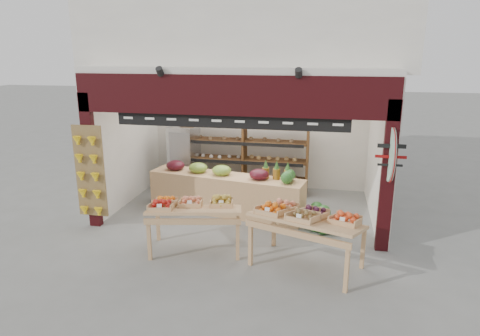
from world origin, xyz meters
name	(u,v)px	position (x,y,z in m)	size (l,w,h in m)	color
ground	(241,216)	(0.00, 0.00, 0.00)	(60.00, 60.00, 0.00)	slate
shop_structure	(255,26)	(0.00, 1.61, 3.92)	(6.36, 5.12, 5.40)	white
banana_board	(89,173)	(-2.73, -1.17, 1.12)	(0.60, 0.15, 1.80)	olive
gift_sign	(391,155)	(2.75, -1.15, 1.75)	(0.04, 0.93, 0.92)	#B2DFC9
back_shelving	(244,145)	(-0.25, 1.67, 1.18)	(3.11, 0.51, 1.91)	brown
refrigerator	(184,159)	(-1.72, 1.45, 0.81)	(0.63, 0.63, 1.62)	#B1B4B8
cardboard_stack	(175,193)	(-1.63, 0.49, 0.24)	(1.00, 0.73, 0.66)	beige
mid_counter	(225,192)	(-0.36, 0.14, 0.46)	(3.43, 1.23, 1.06)	tan
display_table_left	(189,207)	(-0.57, -1.66, 0.77)	(1.74, 1.19, 1.02)	tan
display_table_right	(304,217)	(1.42, -1.89, 0.84)	(1.93, 1.47, 1.08)	tan
watermelon_pile	(321,220)	(1.68, -0.37, 0.19)	(0.65, 0.67, 0.51)	#1D4F1A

